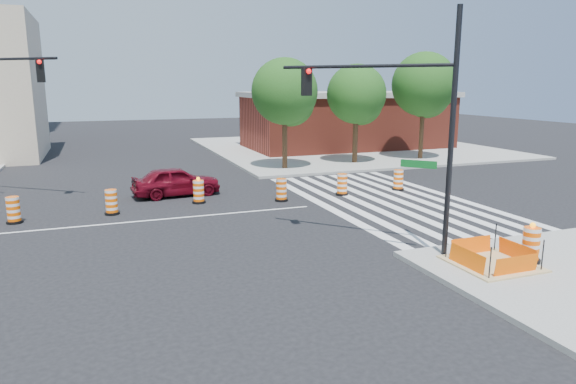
% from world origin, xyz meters
% --- Properties ---
extents(ground, '(120.00, 120.00, 0.00)m').
position_xyz_m(ground, '(0.00, 0.00, 0.00)').
color(ground, black).
rests_on(ground, ground).
extents(sidewalk_ne, '(22.00, 22.00, 0.15)m').
position_xyz_m(sidewalk_ne, '(18.00, 18.00, 0.07)').
color(sidewalk_ne, gray).
rests_on(sidewalk_ne, ground).
extents(crosswalk_east, '(6.75, 13.50, 0.01)m').
position_xyz_m(crosswalk_east, '(10.95, 0.00, 0.01)').
color(crosswalk_east, silver).
rests_on(crosswalk_east, ground).
extents(lane_centerline, '(14.00, 0.12, 0.01)m').
position_xyz_m(lane_centerline, '(0.00, 0.00, 0.01)').
color(lane_centerline, silver).
rests_on(lane_centerline, ground).
extents(excavation_pit, '(2.20, 2.20, 0.90)m').
position_xyz_m(excavation_pit, '(9.00, -9.00, 0.22)').
color(excavation_pit, tan).
rests_on(excavation_pit, ground).
extents(brick_storefront, '(16.50, 8.50, 4.60)m').
position_xyz_m(brick_storefront, '(18.00, 18.00, 2.32)').
color(brick_storefront, maroon).
rests_on(brick_storefront, ground).
extents(red_coupe, '(4.24, 2.03, 1.40)m').
position_xyz_m(red_coupe, '(2.04, 4.24, 0.70)').
color(red_coupe, '#5F0815').
rests_on(red_coupe, ground).
extents(signal_pole_se, '(3.86, 4.03, 7.22)m').
position_xyz_m(signal_pole_se, '(7.25, -6.67, 4.44)').
color(signal_pole_se, black).
rests_on(signal_pole_se, ground).
extents(pit_drum, '(0.60, 0.60, 1.19)m').
position_xyz_m(pit_drum, '(10.18, -9.20, 0.64)').
color(pit_drum, black).
rests_on(pit_drum, ground).
extents(tree_north_c, '(3.99, 3.99, 6.79)m').
position_xyz_m(tree_north_c, '(9.45, 9.37, 4.56)').
color(tree_north_c, '#382314').
rests_on(tree_north_c, ground).
extents(tree_north_d, '(3.84, 3.83, 6.51)m').
position_xyz_m(tree_north_d, '(14.60, 9.99, 4.37)').
color(tree_north_d, '#382314').
rests_on(tree_north_d, ground).
extents(tree_north_e, '(4.34, 4.34, 7.38)m').
position_xyz_m(tree_north_e, '(19.76, 10.03, 4.95)').
color(tree_north_e, '#382314').
rests_on(tree_north_e, ground).
extents(median_drum_2, '(0.60, 0.60, 1.02)m').
position_xyz_m(median_drum_2, '(-4.52, 1.42, 0.48)').
color(median_drum_2, black).
rests_on(median_drum_2, ground).
extents(median_drum_3, '(0.60, 0.60, 1.02)m').
position_xyz_m(median_drum_3, '(-0.97, 1.53, 0.48)').
color(median_drum_3, black).
rests_on(median_drum_3, ground).
extents(median_drum_4, '(0.60, 0.60, 1.18)m').
position_xyz_m(median_drum_4, '(2.74, 2.33, 0.49)').
color(median_drum_4, black).
rests_on(median_drum_4, ground).
extents(median_drum_5, '(0.60, 0.60, 1.02)m').
position_xyz_m(median_drum_5, '(6.34, 1.43, 0.48)').
color(median_drum_5, black).
rests_on(median_drum_5, ground).
extents(median_drum_6, '(0.60, 0.60, 1.02)m').
position_xyz_m(median_drum_6, '(9.49, 1.61, 0.48)').
color(median_drum_6, black).
rests_on(median_drum_6, ground).
extents(median_drum_7, '(0.60, 0.60, 1.02)m').
position_xyz_m(median_drum_7, '(12.65, 1.67, 0.48)').
color(median_drum_7, black).
rests_on(median_drum_7, ground).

